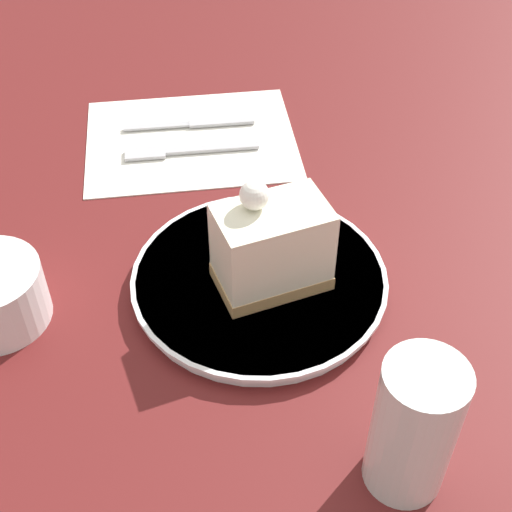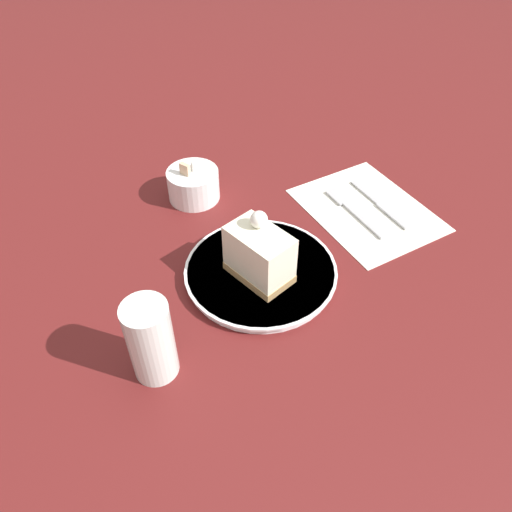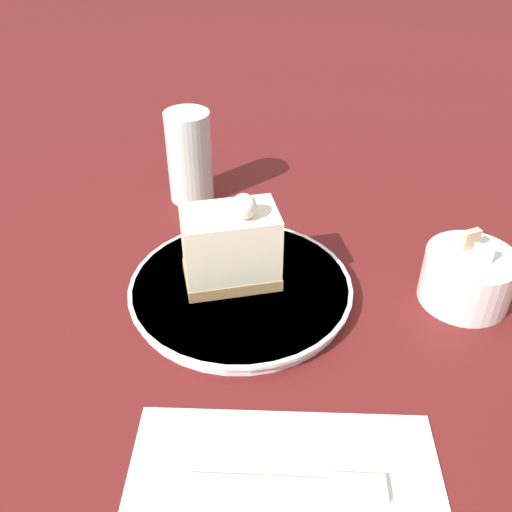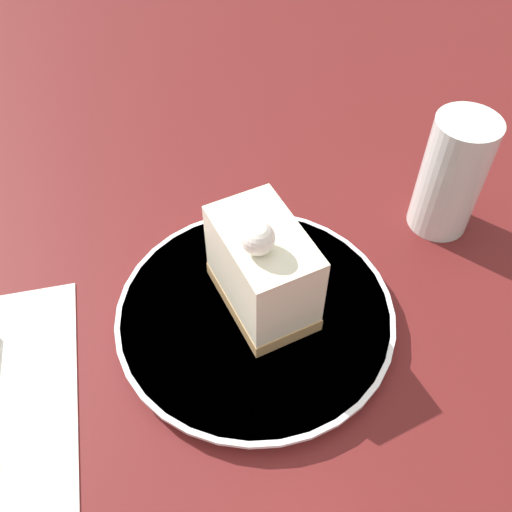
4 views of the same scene
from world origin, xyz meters
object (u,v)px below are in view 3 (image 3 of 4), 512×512
Objects in this scene: drinking_glass at (190,157)px; sugar_bowl at (467,276)px; fork at (304,484)px; cake_slice at (231,246)px; plate at (241,289)px.

sugar_bowl is at bearing 50.07° from drinking_glass.
fork is at bearing 10.28° from drinking_glass.
cake_slice is at bearing -162.39° from fork.
plate is 1.53× the size of fork.
plate is 0.23m from drinking_glass.
cake_slice is 0.21m from drinking_glass.
drinking_glass is at bearing -166.81° from plate.
fork is 1.65× the size of sugar_bowl.
drinking_glass is (-0.24, -0.29, 0.03)m from sugar_bowl.
cake_slice is 0.71× the size of fork.
sugar_bowl is (0.04, 0.25, -0.03)m from cake_slice.
plate is at bearing -164.04° from fork.
plate is 0.24m from sugar_bowl.
plate is 2.17× the size of cake_slice.
drinking_glass reaches higher than fork.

